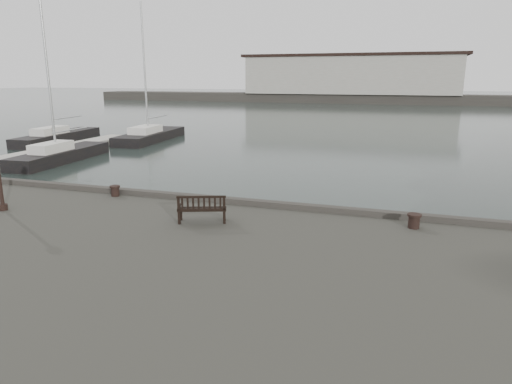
% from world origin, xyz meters
% --- Properties ---
extents(ground, '(400.00, 400.00, 0.00)m').
position_xyz_m(ground, '(0.00, 0.00, 0.00)').
color(ground, black).
rests_on(ground, ground).
extents(pontoon, '(2.00, 24.00, 0.50)m').
position_xyz_m(pontoon, '(-20.00, 10.00, 0.25)').
color(pontoon, '#AFABA3').
rests_on(pontoon, ground).
extents(breakwater, '(140.00, 9.50, 12.20)m').
position_xyz_m(breakwater, '(-4.56, 92.00, 4.30)').
color(breakwater, '#383530').
rests_on(breakwater, ground).
extents(bench, '(1.45, 0.92, 0.79)m').
position_xyz_m(bench, '(-0.65, -2.27, 1.81)').
color(bench, black).
rests_on(bench, quay).
extents(bollard_left, '(0.45, 0.45, 0.37)m').
position_xyz_m(bollard_left, '(-4.77, -0.52, 1.74)').
color(bollard_left, black).
rests_on(bollard_left, quay).
extents(bollard_right, '(0.41, 0.41, 0.40)m').
position_xyz_m(bollard_right, '(5.07, -0.96, 1.76)').
color(bollard_right, black).
rests_on(bollard_right, quay).
extents(yacht_b, '(3.11, 10.13, 13.19)m').
position_xyz_m(yacht_b, '(-24.68, 19.42, 0.25)').
color(yacht_b, black).
rests_on(yacht_b, ground).
extents(yacht_c, '(2.68, 8.69, 11.67)m').
position_xyz_m(yacht_c, '(-17.51, 11.42, 0.25)').
color(yacht_c, black).
rests_on(yacht_c, ground).
extents(yacht_d, '(3.52, 10.04, 12.34)m').
position_xyz_m(yacht_d, '(-17.26, 22.69, 0.23)').
color(yacht_d, black).
rests_on(yacht_d, ground).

